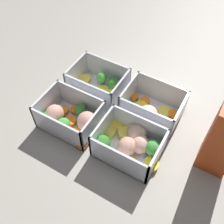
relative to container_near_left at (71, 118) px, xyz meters
The scene contains 6 objects.
ground_plane 0.11m from the container_near_left, 40.25° to the left, with size 4.00×4.00×0.00m, color gray.
container_near_left is the anchor object (origin of this frame).
container_near_right 0.16m from the container_near_left, ahead, with size 0.17×0.13×0.08m.
container_far_left 0.13m from the container_near_left, 91.19° to the left, with size 0.16×0.13×0.08m.
container_far_right 0.20m from the container_near_left, 37.56° to the left, with size 0.15×0.12×0.08m.
juice_carton 0.36m from the container_near_left, 12.37° to the left, with size 0.07×0.07×0.20m.
Camera 1 is at (0.21, -0.36, 0.55)m, focal length 42.00 mm.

